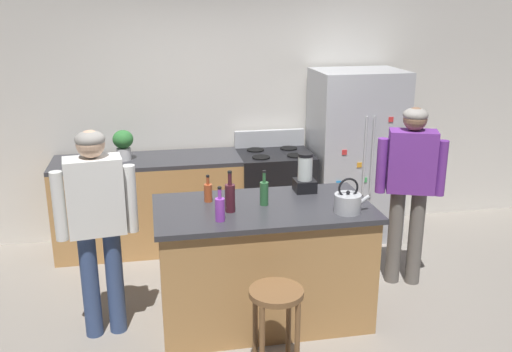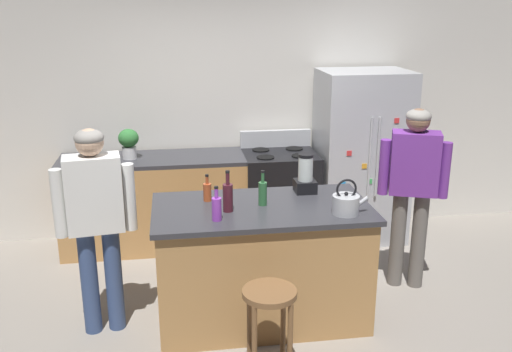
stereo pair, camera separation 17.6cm
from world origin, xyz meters
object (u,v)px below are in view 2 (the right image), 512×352
Objects in this scene: bottle_wine at (228,196)px; tea_kettle at (346,204)px; refrigerator at (361,156)px; person_by_sink_right at (413,182)px; potted_plant at (129,142)px; bottle_olive_oil at (263,192)px; bottle_soda at (217,208)px; person_by_island_left at (96,213)px; blender_appliance at (305,176)px; kitchen_island at (262,263)px; bar_stool at (269,310)px; bottle_cooking_sauce at (207,191)px; stove_range at (280,196)px.

bottle_wine reaches higher than tea_kettle.
refrigerator is 1.15m from person_by_sink_right.
potted_plant is 1.09× the size of bottle_olive_oil.
refrigerator is at bearing 46.21° from bottle_soda.
person_by_island_left is 5.81× the size of bottle_olive_oil.
potted_plant is 0.93× the size of blender_appliance.
person_by_island_left is 6.26× the size of bottle_soda.
kitchen_island is 0.79m from blender_appliance.
person_by_island_left is at bearing 175.72° from bottle_wine.
refrigerator reaches higher than kitchen_island.
bottle_soda is (-1.74, -0.59, 0.07)m from person_by_sink_right.
tea_kettle is (0.66, 0.53, 0.52)m from bar_stool.
bottle_cooking_sauce is at bearing 159.13° from bottle_olive_oil.
potted_plant is (-2.46, 1.20, 0.15)m from person_by_sink_right.
stove_range is at bearing 65.55° from bottle_soda.
blender_appliance is 0.56m from tea_kettle.
bar_stool is at bearing -121.11° from refrigerator.
bottle_cooking_sauce is at bearing 155.36° from kitchen_island.
kitchen_island is at bearing -165.67° from person_by_sink_right.
bottle_wine is at bearing 168.23° from tea_kettle.
person_by_island_left is at bearing -137.76° from stove_range.
blender_appliance is at bearing 109.20° from tea_kettle.
blender_appliance is 1.26× the size of bottle_soda.
bottle_wine is at bearing -165.77° from kitchen_island.
bottle_soda reaches higher than bottle_cooking_sauce.
potted_plant is at bearing 116.65° from bottle_cooking_sauce.
person_by_sink_right is (0.93, -1.17, 0.49)m from stove_range.
person_by_island_left is at bearing -95.48° from potted_plant.
potted_plant is (0.15, 1.54, 0.16)m from person_by_island_left.
person_by_island_left is (-1.24, 0.01, 0.49)m from kitchen_island.
tea_kettle is (0.95, -0.01, -0.02)m from bottle_soda.
bottle_wine is 1.46× the size of bottle_cooking_sauce.
refrigerator is 2.16m from bottle_cooking_sauce.
bottle_soda is at bearing -146.90° from kitchen_island.
bottle_soda is 0.93× the size of tea_kettle.
bottle_wine reaches higher than bottle_olive_oil.
stove_range is (-0.86, 0.02, -0.41)m from refrigerator.
refrigerator is 1.89m from tea_kettle.
person_by_island_left is at bearing 164.46° from bottle_soda.
refrigerator is at bearing 58.89° from bar_stool.
person_by_sink_right is at bearing 14.32° from bottle_wine.
bottle_cooking_sauce is at bearing 95.26° from bottle_soda.
bottle_cooking_sauce is at bearing 156.52° from tea_kettle.
refrigerator reaches higher than bottle_soda.
refrigerator is at bearing -1.63° from stove_range.
person_by_island_left is 1.67m from blender_appliance.
person_by_island_left is 1.56m from potted_plant.
bottle_olive_oil reaches higher than kitchen_island.
bottle_soda is 0.81× the size of bottle_wine.
blender_appliance reaches higher than bottle_olive_oil.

